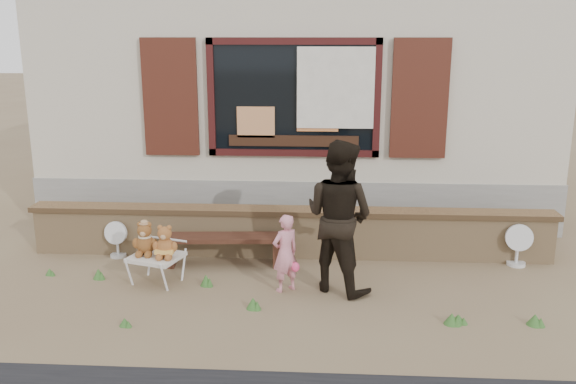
# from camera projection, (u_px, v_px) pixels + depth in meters

# --- Properties ---
(ground) EXTENTS (80.00, 80.00, 0.00)m
(ground) POSITION_uv_depth(u_px,v_px,m) (285.00, 284.00, 7.41)
(ground) COLOR brown
(ground) RESTS_ON ground
(shopfront) EXTENTS (8.04, 5.13, 4.00)m
(shopfront) POSITION_uv_depth(u_px,v_px,m) (301.00, 87.00, 11.24)
(shopfront) COLOR #B8AD94
(shopfront) RESTS_ON ground
(brick_wall) EXTENTS (7.10, 0.36, 0.67)m
(brick_wall) POSITION_uv_depth(u_px,v_px,m) (290.00, 231.00, 8.29)
(brick_wall) COLOR tan
(brick_wall) RESTS_ON ground
(bench) EXTENTS (1.60, 0.44, 0.40)m
(bench) POSITION_uv_depth(u_px,v_px,m) (224.00, 244.00, 7.94)
(bench) COLOR #371D13
(bench) RESTS_ON ground
(folding_chair) EXTENTS (0.70, 0.65, 0.35)m
(folding_chair) POSITION_uv_depth(u_px,v_px,m) (156.00, 258.00, 7.36)
(folding_chair) COLOR beige
(folding_chair) RESTS_ON ground
(teddy_bear_left) EXTENTS (0.37, 0.34, 0.42)m
(teddy_bear_left) POSITION_uv_depth(u_px,v_px,m) (145.00, 238.00, 7.35)
(teddy_bear_left) COLOR brown
(teddy_bear_left) RESTS_ON folding_chair
(teddy_bear_right) EXTENTS (0.36, 0.33, 0.41)m
(teddy_bear_right) POSITION_uv_depth(u_px,v_px,m) (165.00, 241.00, 7.26)
(teddy_bear_right) COLOR brown
(teddy_bear_right) RESTS_ON folding_chair
(child) EXTENTS (0.41, 0.38, 0.94)m
(child) POSITION_uv_depth(u_px,v_px,m) (285.00, 253.00, 7.10)
(child) COLOR pink
(child) RESTS_ON ground
(adult) EXTENTS (1.10, 1.05, 1.80)m
(adult) POSITION_uv_depth(u_px,v_px,m) (339.00, 216.00, 7.05)
(adult) COLOR black
(adult) RESTS_ON ground
(fan_left) EXTENTS (0.32, 0.21, 0.51)m
(fan_left) POSITION_uv_depth(u_px,v_px,m) (117.00, 239.00, 8.25)
(fan_left) COLOR silver
(fan_left) RESTS_ON ground
(fan_right) EXTENTS (0.36, 0.24, 0.57)m
(fan_right) POSITION_uv_depth(u_px,v_px,m) (518.00, 245.00, 7.93)
(fan_right) COLOR silver
(fan_right) RESTS_ON ground
(grass_tufts) EXTENTS (5.79, 1.42, 0.14)m
(grass_tufts) POSITION_uv_depth(u_px,v_px,m) (304.00, 301.00, 6.78)
(grass_tufts) COLOR #366528
(grass_tufts) RESTS_ON ground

